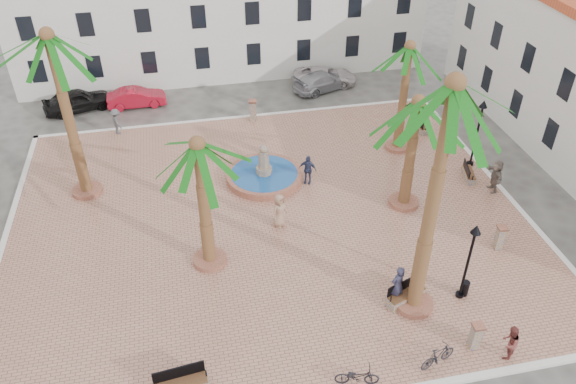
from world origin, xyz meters
name	(u,v)px	position (x,y,z in m)	size (l,w,h in m)	color
ground	(269,219)	(0.00, 0.00, 0.00)	(120.00, 120.00, 0.00)	#56544F
plaza	(269,218)	(0.00, 0.00, 0.07)	(26.00, 22.00, 0.15)	#AE7660
kerb_n	(240,118)	(0.00, 11.00, 0.08)	(26.30, 0.30, 0.16)	silver
kerb_e	(500,188)	(13.00, 0.00, 0.08)	(0.30, 22.30, 0.16)	silver
kerb_w	(1,253)	(-13.00, 0.00, 0.08)	(0.30, 22.30, 0.16)	silver
building_north	(221,6)	(0.00, 19.99, 4.77)	(30.40, 7.40, 9.50)	silver
fountain	(264,175)	(0.35, 3.44, 0.45)	(4.26, 4.26, 2.20)	#A35D47
palm_nw	(52,54)	(-9.31, 4.17, 8.08)	(5.17, 5.17, 9.20)	#A35D47
palm_sw	(199,161)	(-3.27, -2.69, 5.72)	(5.11, 5.11, 6.73)	#A35D47
palm_s	(450,111)	(4.97, -7.19, 9.44)	(5.35, 5.35, 10.67)	#A35D47
palm_e	(416,116)	(7.18, -0.33, 5.37)	(5.11, 5.11, 6.37)	#A35D47
palm_ne	(408,59)	(8.84, 5.07, 5.91)	(4.58, 4.58, 6.83)	#A35D47
bench_se	(406,295)	(4.74, -6.84, 0.43)	(1.95, 1.18, 0.99)	gray
bench_e	(469,174)	(11.67, 1.23, 0.39)	(0.87, 1.66, 0.84)	gray
bench_ne	(419,126)	(11.04, 6.99, 0.41)	(0.72, 1.78, 0.91)	gray
lamppost_s	(471,250)	(7.14, -7.09, 2.84)	(0.43, 0.43, 3.97)	black
lamppost_e	(480,122)	(12.40, 2.46, 2.97)	(0.45, 0.45, 4.16)	black
bollard_se	(476,336)	(6.44, -9.73, 0.81)	(0.47, 0.47, 1.27)	gray
bollard_n	(253,110)	(0.81, 10.40, 0.88)	(0.61, 0.61, 1.41)	gray
bollard_e	(500,237)	(10.32, -4.55, 0.81)	(0.50, 0.50, 1.28)	gray
litter_bin	(465,288)	(7.36, -7.02, 0.51)	(0.37, 0.37, 0.71)	black
cyclist_a	(397,285)	(4.30, -6.78, 1.12)	(0.71, 0.46, 1.94)	#292942
bicycle_a	(357,376)	(1.43, -10.40, 0.58)	(0.58, 1.65, 0.87)	black
cyclist_b	(510,343)	(7.48, -10.40, 0.95)	(0.78, 0.60, 1.60)	brown
bicycle_b	(438,356)	(4.70, -10.20, 0.64)	(0.46, 1.62, 0.97)	black
pedestrian_fountain_a	(279,210)	(0.40, -0.72, 1.08)	(0.91, 0.59, 1.86)	#A17961
pedestrian_fountain_b	(308,169)	(2.65, 2.63, 1.02)	(1.01, 0.42, 1.73)	#2B3353
pedestrian_north	(117,122)	(-7.87, 10.40, 0.99)	(1.09, 0.63, 1.68)	#4C4D52
pedestrian_east	(495,176)	(12.40, -0.14, 1.10)	(1.77, 0.56, 1.90)	#6A5C53
car_black	(77,100)	(-10.65, 14.44, 0.77)	(1.81, 4.49, 1.53)	black
car_red	(137,97)	(-6.73, 14.28, 0.65)	(1.38, 3.97, 1.31)	#AC1024
car_silver	(323,81)	(6.57, 14.19, 0.68)	(1.90, 4.68, 1.36)	#9999A1
car_white	(325,76)	(6.91, 15.00, 0.65)	(2.14, 4.64, 1.29)	beige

